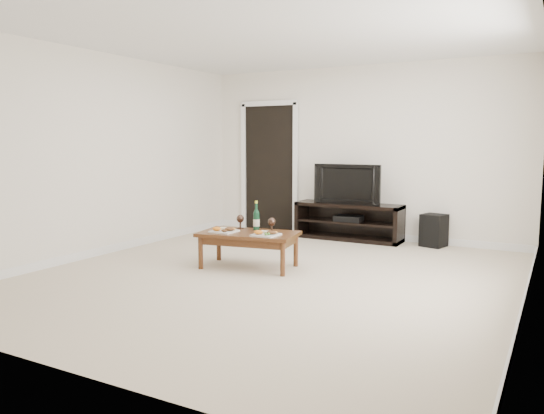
{
  "coord_description": "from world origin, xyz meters",
  "views": [
    {
      "loc": [
        2.72,
        -4.96,
        1.47
      ],
      "look_at": [
        -0.26,
        0.48,
        0.7
      ],
      "focal_mm": 35.0,
      "sensor_mm": 36.0,
      "label": 1
    }
  ],
  "objects_px": {
    "media_console": "(348,221)",
    "subwoofer": "(434,230)",
    "television": "(349,184)",
    "coffee_table": "(249,250)"
  },
  "relations": [
    {
      "from": "media_console",
      "to": "subwoofer",
      "type": "relative_size",
      "value": 3.51
    },
    {
      "from": "television",
      "to": "coffee_table",
      "type": "distance_m",
      "value": 2.38
    },
    {
      "from": "subwoofer",
      "to": "television",
      "type": "bearing_deg",
      "value": -161.07
    },
    {
      "from": "media_console",
      "to": "television",
      "type": "height_order",
      "value": "television"
    },
    {
      "from": "media_console",
      "to": "television",
      "type": "distance_m",
      "value": 0.57
    },
    {
      "from": "television",
      "to": "subwoofer",
      "type": "height_order",
      "value": "television"
    },
    {
      "from": "media_console",
      "to": "coffee_table",
      "type": "xyz_separation_m",
      "value": [
        -0.38,
        -2.26,
        -0.07
      ]
    },
    {
      "from": "subwoofer",
      "to": "coffee_table",
      "type": "xyz_separation_m",
      "value": [
        -1.62,
        -2.34,
        -0.02
      ]
    },
    {
      "from": "subwoofer",
      "to": "coffee_table",
      "type": "bearing_deg",
      "value": -109.53
    },
    {
      "from": "television",
      "to": "media_console",
      "type": "bearing_deg",
      "value": 0.1
    }
  ]
}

